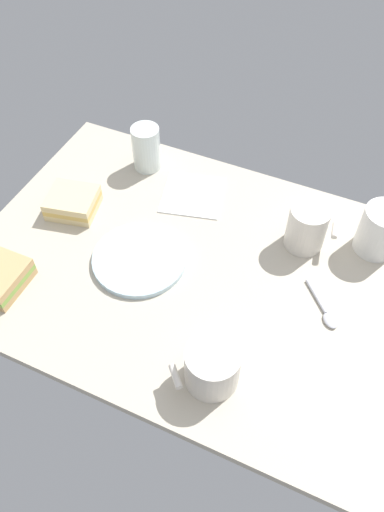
{
  "coord_description": "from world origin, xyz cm",
  "views": [
    {
      "loc": [
        25.64,
        -56.51,
        82.18
      ],
      "look_at": [
        0.0,
        0.0,
        5.0
      ],
      "focal_mm": 35.03,
      "sensor_mm": 36.0,
      "label": 1
    }
  ],
  "objects_px": {
    "coffee_mug_black": "(212,366)",
    "paper_napkin": "(193,195)",
    "coffee_mug_spare": "(381,230)",
    "glass_of_milk": "(147,151)",
    "plate_of_food": "(139,259)",
    "coffee_mug_milky": "(307,227)",
    "spoon": "(325,312)",
    "sandwich_main": "(73,202)"
  },
  "relations": [
    {
      "from": "sandwich_main",
      "to": "coffee_mug_milky",
      "type": "bearing_deg",
      "value": 13.21
    },
    {
      "from": "coffee_mug_milky",
      "to": "sandwich_main",
      "type": "xyz_separation_m",
      "value": [
        -0.49,
        -0.12,
        -0.03
      ]
    },
    {
      "from": "coffee_mug_black",
      "to": "sandwich_main",
      "type": "xyz_separation_m",
      "value": [
        -0.44,
        0.24,
        -0.02
      ]
    },
    {
      "from": "coffee_mug_spare",
      "to": "glass_of_milk",
      "type": "height_order",
      "value": "glass_of_milk"
    },
    {
      "from": "sandwich_main",
      "to": "glass_of_milk",
      "type": "height_order",
      "value": "glass_of_milk"
    },
    {
      "from": "glass_of_milk",
      "to": "paper_napkin",
      "type": "xyz_separation_m",
      "value": [
        0.14,
        -0.05,
        -0.05
      ]
    },
    {
      "from": "coffee_mug_milky",
      "to": "spoon",
      "type": "relative_size",
      "value": 1.08
    },
    {
      "from": "plate_of_food",
      "to": "paper_napkin",
      "type": "distance_m",
      "value": 0.22
    },
    {
      "from": "coffee_mug_milky",
      "to": "paper_napkin",
      "type": "relative_size",
      "value": 0.77
    },
    {
      "from": "coffee_mug_black",
      "to": "spoon",
      "type": "height_order",
      "value": "coffee_mug_black"
    },
    {
      "from": "sandwich_main",
      "to": "paper_napkin",
      "type": "bearing_deg",
      "value": 34.09
    },
    {
      "from": "glass_of_milk",
      "to": "plate_of_food",
      "type": "bearing_deg",
      "value": -65.75
    },
    {
      "from": "coffee_mug_black",
      "to": "sandwich_main",
      "type": "bearing_deg",
      "value": 150.69
    },
    {
      "from": "coffee_mug_spare",
      "to": "glass_of_milk",
      "type": "relative_size",
      "value": 1.02
    },
    {
      "from": "coffee_mug_black",
      "to": "paper_napkin",
      "type": "relative_size",
      "value": 0.84
    },
    {
      "from": "coffee_mug_black",
      "to": "paper_napkin",
      "type": "distance_m",
      "value": 0.45
    },
    {
      "from": "coffee_mug_black",
      "to": "paper_napkin",
      "type": "height_order",
      "value": "coffee_mug_black"
    },
    {
      "from": "coffee_mug_milky",
      "to": "glass_of_milk",
      "type": "relative_size",
      "value": 0.96
    },
    {
      "from": "spoon",
      "to": "coffee_mug_black",
      "type": "bearing_deg",
      "value": -124.41
    },
    {
      "from": "plate_of_food",
      "to": "coffee_mug_spare",
      "type": "height_order",
      "value": "coffee_mug_spare"
    },
    {
      "from": "spoon",
      "to": "paper_napkin",
      "type": "xyz_separation_m",
      "value": [
        -0.36,
        0.18,
        -0.0
      ]
    },
    {
      "from": "spoon",
      "to": "coffee_mug_spare",
      "type": "bearing_deg",
      "value": 75.83
    },
    {
      "from": "coffee_mug_milky",
      "to": "spoon",
      "type": "bearing_deg",
      "value": -59.84
    },
    {
      "from": "coffee_mug_milky",
      "to": "sandwich_main",
      "type": "relative_size",
      "value": 0.86
    },
    {
      "from": "coffee_mug_black",
      "to": "glass_of_milk",
      "type": "distance_m",
      "value": 0.57
    },
    {
      "from": "coffee_mug_black",
      "to": "paper_napkin",
      "type": "xyz_separation_m",
      "value": [
        -0.21,
        0.39,
        -0.04
      ]
    },
    {
      "from": "coffee_mug_spare",
      "to": "glass_of_milk",
      "type": "bearing_deg",
      "value": 176.68
    },
    {
      "from": "coffee_mug_black",
      "to": "spoon",
      "type": "xyz_separation_m",
      "value": [
        0.14,
        0.21,
        -0.04
      ]
    },
    {
      "from": "plate_of_food",
      "to": "coffee_mug_black",
      "type": "xyz_separation_m",
      "value": [
        0.23,
        -0.18,
        0.04
      ]
    },
    {
      "from": "coffee_mug_milky",
      "to": "coffee_mug_spare",
      "type": "height_order",
      "value": "coffee_mug_spare"
    },
    {
      "from": "glass_of_milk",
      "to": "spoon",
      "type": "xyz_separation_m",
      "value": [
        0.5,
        -0.23,
        -0.04
      ]
    },
    {
      "from": "plate_of_food",
      "to": "coffee_mug_black",
      "type": "bearing_deg",
      "value": -36.95
    },
    {
      "from": "coffee_mug_milky",
      "to": "glass_of_milk",
      "type": "xyz_separation_m",
      "value": [
        -0.41,
        0.08,
        -0.0
      ]
    },
    {
      "from": "coffee_mug_black",
      "to": "spoon",
      "type": "relative_size",
      "value": 1.17
    },
    {
      "from": "sandwich_main",
      "to": "paper_napkin",
      "type": "distance_m",
      "value": 0.27
    },
    {
      "from": "coffee_mug_milky",
      "to": "spoon",
      "type": "distance_m",
      "value": 0.18
    },
    {
      "from": "coffee_mug_black",
      "to": "coffee_mug_spare",
      "type": "xyz_separation_m",
      "value": [
        0.19,
        0.41,
        0.01
      ]
    },
    {
      "from": "coffee_mug_black",
      "to": "spoon",
      "type": "distance_m",
      "value": 0.26
    },
    {
      "from": "plate_of_food",
      "to": "coffee_mug_black",
      "type": "distance_m",
      "value": 0.3
    },
    {
      "from": "plate_of_food",
      "to": "coffee_mug_milky",
      "type": "bearing_deg",
      "value": 32.29
    },
    {
      "from": "glass_of_milk",
      "to": "paper_napkin",
      "type": "distance_m",
      "value": 0.15
    },
    {
      "from": "coffee_mug_black",
      "to": "plate_of_food",
      "type": "bearing_deg",
      "value": 143.05
    }
  ]
}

